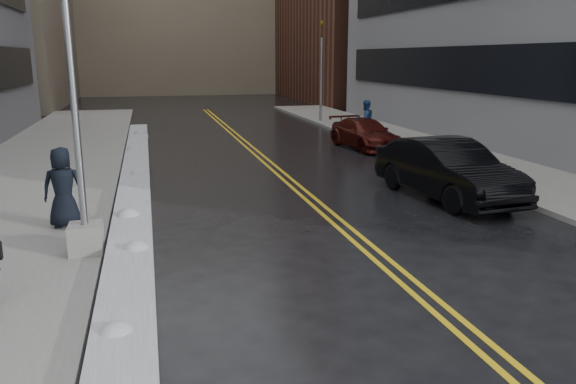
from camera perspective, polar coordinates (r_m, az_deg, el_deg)
ground at (r=10.45m, az=-2.18°, el=-9.05°), size 160.00×160.00×0.00m
sidewalk_west at (r=20.20m, az=-24.58°, el=1.07°), size 5.50×50.00×0.15m
sidewalk_east at (r=23.16m, az=17.30°, el=3.15°), size 4.00×50.00×0.15m
lane_line_left at (r=20.31m, az=-1.53°, el=2.17°), size 0.12×50.00×0.01m
lane_line_right at (r=20.38m, az=-0.70°, el=2.21°), size 0.12×50.00×0.01m
snow_ridge at (r=17.87m, az=-15.29°, el=0.65°), size 0.90×30.00×0.34m
lamppost at (r=11.62m, az=-20.65°, el=5.37°), size 0.65×0.65×7.62m
fire_hydrant at (r=22.59m, az=15.21°, el=4.26°), size 0.26×0.26×0.73m
traffic_signal at (r=35.05m, az=3.39°, el=12.54°), size 0.16×0.20×6.00m
pedestrian_c at (r=13.91m, az=-21.88°, el=0.43°), size 0.94×0.63×1.88m
pedestrian_east at (r=27.39m, az=7.87°, el=7.29°), size 1.08×0.95×1.87m
car_black at (r=16.74m, az=15.85°, el=2.18°), size 2.39×5.40×1.72m
car_maroon at (r=25.60m, az=7.80°, el=5.90°), size 2.30×4.68×1.31m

